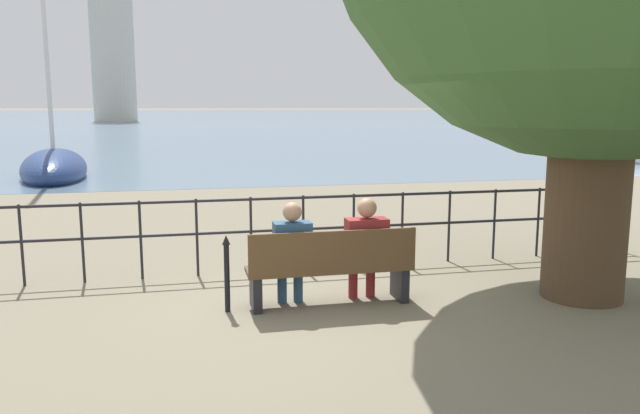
% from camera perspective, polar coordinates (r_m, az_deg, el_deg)
% --- Properties ---
extents(ground_plane, '(1000.00, 1000.00, 0.00)m').
position_cam_1_polar(ground_plane, '(7.32, 0.87, -8.82)').
color(ground_plane, '#7A705B').
extents(harbor_water, '(600.00, 300.00, 0.01)m').
position_cam_1_polar(harbor_water, '(167.29, -12.25, 8.29)').
color(harbor_water, slate).
rests_on(harbor_water, ground_plane).
extents(park_bench, '(1.91, 0.45, 0.90)m').
position_cam_1_polar(park_bench, '(7.14, 1.00, -5.64)').
color(park_bench, brown).
rests_on(park_bench, ground_plane).
extents(seated_person_left, '(0.42, 0.35, 1.21)m').
position_cam_1_polar(seated_person_left, '(7.07, -2.58, -3.87)').
color(seated_person_left, navy).
rests_on(seated_person_left, ground_plane).
extents(seated_person_right, '(0.48, 0.35, 1.23)m').
position_cam_1_polar(seated_person_right, '(7.26, 4.20, -3.43)').
color(seated_person_right, maroon).
rests_on(seated_person_right, ground_plane).
extents(promenade_railing, '(10.19, 0.04, 1.05)m').
position_cam_1_polar(promenade_railing, '(8.62, -1.54, -1.28)').
color(promenade_railing, black).
rests_on(promenade_railing, ground_plane).
extents(closed_umbrella, '(0.09, 0.09, 0.87)m').
position_cam_1_polar(closed_umbrella, '(6.99, -8.52, -5.65)').
color(closed_umbrella, black).
rests_on(closed_umbrella, ground_plane).
extents(sailboat_0, '(3.15, 8.41, 12.77)m').
position_cam_1_polar(sailboat_0, '(29.07, 26.15, 4.55)').
color(sailboat_0, white).
rests_on(sailboat_0, ground_plane).
extents(sailboat_2, '(2.65, 5.90, 10.64)m').
position_cam_1_polar(sailboat_2, '(21.64, -23.12, 3.37)').
color(sailboat_2, navy).
rests_on(sailboat_2, ground_plane).
extents(harbor_lighthouse, '(6.00, 6.00, 24.60)m').
position_cam_1_polar(harbor_lighthouse, '(95.83, -18.48, 14.31)').
color(harbor_lighthouse, beige).
rests_on(harbor_lighthouse, ground_plane).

